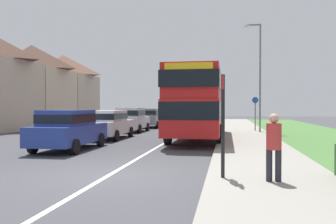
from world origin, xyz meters
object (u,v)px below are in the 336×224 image
at_px(parked_car_silver, 131,119).
at_px(parked_car_grey, 150,117).
at_px(parked_car_blue, 69,128).
at_px(bus_stop_sign, 223,119).
at_px(street_lamp_mid, 259,71).
at_px(parked_car_white, 108,123).
at_px(pedestrian_at_stop, 274,144).
at_px(cycle_route_sign, 255,112).
at_px(double_decker_bus, 199,101).

bearing_deg(parked_car_silver, parked_car_grey, 87.81).
relative_size(parked_car_blue, bus_stop_sign, 1.69).
bearing_deg(parked_car_silver, street_lamp_mid, -1.09).
bearing_deg(parked_car_blue, street_lamp_mid, 50.42).
height_order(parked_car_white, pedestrian_at_stop, pedestrian_at_stop).
bearing_deg(parked_car_silver, bus_stop_sign, -67.01).
relative_size(bus_stop_sign, street_lamp_mid, 0.35).
xyz_separation_m(parked_car_blue, parked_car_white, (-0.08, 5.16, -0.03)).
height_order(cycle_route_sign, street_lamp_mid, street_lamp_mid).
bearing_deg(double_decker_bus, parked_car_silver, 136.92).
bearing_deg(parked_car_blue, parked_car_grey, 90.22).
bearing_deg(cycle_route_sign, pedestrian_at_stop, -93.11).
xyz_separation_m(parked_car_grey, street_lamp_mid, (8.73, -5.61, 3.33)).
distance_m(parked_car_blue, parked_car_white, 5.16).
bearing_deg(double_decker_bus, parked_car_white, -173.67).
xyz_separation_m(parked_car_grey, pedestrian_at_stop, (7.68, -21.60, 0.06)).
xyz_separation_m(parked_car_silver, parked_car_grey, (0.21, 5.44, -0.04)).
bearing_deg(parked_car_blue, bus_stop_sign, -38.96).
bearing_deg(pedestrian_at_stop, parked_car_blue, 144.15).
relative_size(parked_car_blue, parked_car_white, 0.98).
bearing_deg(parked_car_grey, parked_car_blue, -89.78).
xyz_separation_m(parked_car_blue, bus_stop_sign, (6.47, -5.24, 0.62)).
distance_m(double_decker_bus, parked_car_grey, 11.61).
xyz_separation_m(parked_car_blue, parked_car_grey, (-0.06, 16.10, -0.01)).
bearing_deg(parked_car_grey, double_decker_bus, -63.96).
xyz_separation_m(parked_car_silver, bus_stop_sign, (6.74, -15.89, 0.59)).
height_order(parked_car_grey, bus_stop_sign, bus_stop_sign).
relative_size(parked_car_silver, pedestrian_at_stop, 2.36).
bearing_deg(double_decker_bus, parked_car_blue, -131.16).
xyz_separation_m(double_decker_bus, street_lamp_mid, (3.66, 4.76, 2.11)).
xyz_separation_m(parked_car_silver, cycle_route_sign, (8.84, 1.26, 0.48)).
xyz_separation_m(parked_car_white, pedestrian_at_stop, (7.71, -10.67, 0.08)).
distance_m(parked_car_blue, pedestrian_at_stop, 9.41).
relative_size(parked_car_white, parked_car_silver, 1.14).
height_order(parked_car_blue, bus_stop_sign, bus_stop_sign).
bearing_deg(parked_car_grey, street_lamp_mid, -32.72).
xyz_separation_m(double_decker_bus, parked_car_silver, (-5.27, 4.93, -1.19)).
height_order(parked_car_grey, street_lamp_mid, street_lamp_mid).
distance_m(parked_car_silver, pedestrian_at_stop, 17.99).
height_order(double_decker_bus, street_lamp_mid, street_lamp_mid).
distance_m(parked_car_grey, pedestrian_at_stop, 22.93).
height_order(double_decker_bus, parked_car_blue, double_decker_bus).
xyz_separation_m(bus_stop_sign, cycle_route_sign, (2.10, 17.16, -0.11)).
relative_size(parked_car_silver, parked_car_grey, 0.87).
distance_m(parked_car_blue, parked_car_grey, 16.10).
xyz_separation_m(parked_car_white, bus_stop_sign, (6.56, -10.40, 0.65)).
relative_size(double_decker_bus, parked_car_white, 2.33).
relative_size(parked_car_grey, pedestrian_at_stop, 2.70).
distance_m(parked_car_blue, bus_stop_sign, 8.35).
relative_size(parked_car_grey, cycle_route_sign, 1.79).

